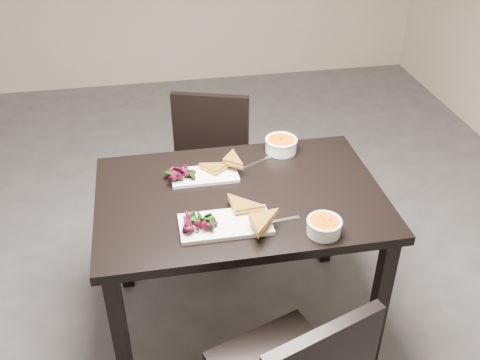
{
  "coord_description": "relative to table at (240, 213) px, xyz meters",
  "views": [
    {
      "loc": [
        -0.02,
        -2.3,
        2.06
      ],
      "look_at": [
        0.32,
        -0.47,
        0.82
      ],
      "focal_mm": 40.62,
      "sensor_mm": 36.0,
      "label": 1
    }
  ],
  "objects": [
    {
      "name": "ground",
      "position": [
        -0.32,
        0.47,
        -0.65
      ],
      "size": [
        5.0,
        5.0,
        0.0
      ],
      "primitive_type": "plane",
      "color": "#47474C",
      "rests_on": "ground"
    },
    {
      "name": "table",
      "position": [
        0.0,
        0.0,
        0.0
      ],
      "size": [
        1.2,
        0.8,
        0.75
      ],
      "color": "black",
      "rests_on": "ground"
    },
    {
      "name": "chair_far",
      "position": [
        -0.05,
        0.67,
        -0.17
      ],
      "size": [
        0.53,
        0.53,
        0.85
      ],
      "rotation": [
        0.0,
        0.0,
        -0.31
      ],
      "color": "black",
      "rests_on": "ground"
    },
    {
      "name": "plate_near",
      "position": [
        -0.1,
        -0.2,
        0.11
      ],
      "size": [
        0.35,
        0.18,
        0.02
      ],
      "primitive_type": "cube",
      "color": "white",
      "rests_on": "table"
    },
    {
      "name": "sandwich_near",
      "position": [
        -0.03,
        -0.19,
        0.15
      ],
      "size": [
        0.19,
        0.15,
        0.06
      ],
      "primitive_type": null,
      "rotation": [
        0.0,
        0.0,
        0.09
      ],
      "color": "#A46F22",
      "rests_on": "plate_near"
    },
    {
      "name": "salad_near",
      "position": [
        -0.2,
        -0.2,
        0.14
      ],
      "size": [
        0.11,
        0.1,
        0.05
      ],
      "primitive_type": null,
      "color": "black",
      "rests_on": "plate_near"
    },
    {
      "name": "soup_bowl_near",
      "position": [
        0.27,
        -0.31,
        0.13
      ],
      "size": [
        0.14,
        0.14,
        0.06
      ],
      "color": "white",
      "rests_on": "table"
    },
    {
      "name": "cutlery_near",
      "position": [
        0.11,
        -0.21,
        0.1
      ],
      "size": [
        0.18,
        0.03,
        0.0
      ],
      "primitive_type": "cube",
      "rotation": [
        0.0,
        0.0,
        0.1
      ],
      "color": "silver",
      "rests_on": "table"
    },
    {
      "name": "plate_far",
      "position": [
        -0.13,
        0.16,
        0.11
      ],
      "size": [
        0.29,
        0.15,
        0.01
      ],
      "primitive_type": "cube",
      "color": "white",
      "rests_on": "table"
    },
    {
      "name": "sandwich_far",
      "position": [
        -0.06,
        0.14,
        0.14
      ],
      "size": [
        0.18,
        0.18,
        0.05
      ],
      "primitive_type": null,
      "rotation": [
        0.0,
        0.0,
        0.67
      ],
      "color": "#A46F22",
      "rests_on": "plate_far"
    },
    {
      "name": "salad_far",
      "position": [
        -0.23,
        0.16,
        0.13
      ],
      "size": [
        0.09,
        0.08,
        0.04
      ],
      "primitive_type": null,
      "color": "black",
      "rests_on": "plate_far"
    },
    {
      "name": "soup_bowl_far",
      "position": [
        0.25,
        0.31,
        0.14
      ],
      "size": [
        0.15,
        0.15,
        0.07
      ],
      "color": "white",
      "rests_on": "table"
    },
    {
      "name": "cutlery_far",
      "position": [
        0.11,
        0.22,
        0.1
      ],
      "size": [
        0.17,
        0.1,
        0.0
      ],
      "primitive_type": "cube",
      "rotation": [
        0.0,
        0.0,
        0.48
      ],
      "color": "silver",
      "rests_on": "table"
    }
  ]
}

